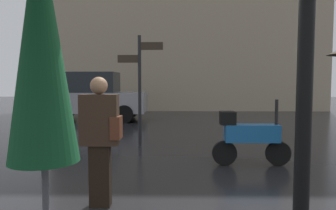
{
  "coord_description": "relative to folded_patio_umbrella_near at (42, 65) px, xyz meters",
  "views": [
    {
      "loc": [
        -0.75,
        -2.74,
        1.57
      ],
      "look_at": [
        -0.89,
        4.76,
        1.01
      ],
      "focal_mm": 34.32,
      "sensor_mm": 36.0,
      "label": 1
    }
  ],
  "objects": [
    {
      "name": "folded_patio_umbrella_near",
      "position": [
        0.0,
        0.0,
        0.0
      ],
      "size": [
        0.51,
        0.51,
        2.42
      ],
      "color": "black",
      "rests_on": "ground"
    },
    {
      "name": "parked_car_left",
      "position": [
        -2.61,
        11.13,
        -0.67
      ],
      "size": [
        4.19,
        1.94,
        1.93
      ],
      "rotation": [
        0.0,
        0.0,
        -0.09
      ],
      "color": "gray",
      "rests_on": "ground"
    },
    {
      "name": "parked_scooter",
      "position": [
        2.08,
        4.25,
        -1.09
      ],
      "size": [
        1.46,
        0.32,
        1.23
      ],
      "rotation": [
        0.0,
        0.0,
        0.04
      ],
      "color": "black",
      "rests_on": "ground"
    },
    {
      "name": "pedestrian_with_bag",
      "position": [
        -0.22,
        2.25,
        -0.73
      ],
      "size": [
        0.5,
        0.24,
        1.62
      ],
      "rotation": [
        0.0,
        0.0,
        0.78
      ],
      "color": "black",
      "rests_on": "ground"
    },
    {
      "name": "street_signpost",
      "position": [
        -0.13,
        5.98,
        -0.03
      ],
      "size": [
        1.08,
        0.08,
        2.65
      ],
      "color": "black",
      "rests_on": "ground"
    }
  ]
}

